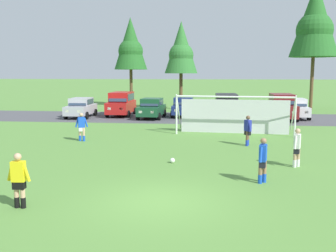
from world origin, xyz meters
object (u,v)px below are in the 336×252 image
at_px(parked_car_slot_center_right, 226,106).
at_px(soccer_ball, 172,160).
at_px(player_defender_far, 297,148).
at_px(parked_car_slot_right, 282,107).
at_px(soccer_goal, 234,114).
at_px(referee, 19,181).
at_px(parked_car_slot_far_left, 81,107).
at_px(parked_car_slot_center, 183,107).
at_px(player_striker_near, 82,127).
at_px(parked_car_slot_center_left, 152,108).
at_px(player_midfield_center, 263,160).
at_px(parked_car_slot_far_right, 295,108).
at_px(player_winger_left, 248,131).
at_px(parked_car_slot_left, 121,104).

bearing_deg(parked_car_slot_center_right, soccer_ball, -100.52).
relative_size(player_defender_far, parked_car_slot_right, 0.36).
xyz_separation_m(soccer_goal, parked_car_slot_center_right, (-0.22, 7.42, -0.18)).
bearing_deg(parked_car_slot_center_right, referee, -107.31).
height_order(parked_car_slot_far_left, parked_car_slot_right, parked_car_slot_right).
relative_size(parked_car_slot_center, parked_car_slot_center_right, 0.91).
xyz_separation_m(player_striker_near, parked_car_slot_center_left, (2.32, 11.48, 0.05)).
height_order(soccer_ball, player_midfield_center, player_midfield_center).
height_order(soccer_ball, player_striker_near, player_striker_near).
distance_m(player_striker_near, parked_car_slot_center_right, 14.13).
bearing_deg(parked_car_slot_far_right, parked_car_slot_right, -139.25).
relative_size(player_midfield_center, player_defender_far, 1.00).
bearing_deg(referee, player_winger_left, 54.30).
distance_m(parked_car_slot_center, parked_car_slot_far_right, 9.71).
xyz_separation_m(player_striker_near, parked_car_slot_left, (-0.74, 13.03, 0.29)).
bearing_deg(soccer_ball, player_striker_near, 140.26).
height_order(soccer_ball, parked_car_slot_left, parked_car_slot_left).
height_order(referee, player_midfield_center, same).
bearing_deg(player_midfield_center, parked_car_slot_center_right, 91.72).
relative_size(soccer_ball, player_striker_near, 0.13).
distance_m(player_striker_near, parked_car_slot_far_left, 12.06).
xyz_separation_m(player_striker_near, player_defender_far, (11.00, -4.91, 0.00)).
height_order(parked_car_slot_right, parked_car_slot_far_right, parked_car_slot_right).
distance_m(parked_car_slot_far_left, parked_car_slot_right, 17.34).
relative_size(parked_car_slot_center, parked_car_slot_right, 0.91).
bearing_deg(player_defender_far, player_striker_near, 155.92).
relative_size(referee, parked_car_slot_far_right, 0.39).
xyz_separation_m(player_defender_far, parked_car_slot_right, (2.35, 16.51, 0.29)).
height_order(player_midfield_center, parked_car_slot_center, parked_car_slot_center).
bearing_deg(parked_car_slot_center, player_winger_left, -71.76).
relative_size(player_defender_far, parked_car_slot_center_left, 0.38).
xyz_separation_m(player_winger_left, parked_car_slot_right, (3.95, 11.93, 0.29)).
bearing_deg(parked_car_slot_center_left, parked_car_slot_right, 0.63).
bearing_deg(parked_car_slot_right, soccer_ball, -114.89).
bearing_deg(player_striker_near, player_defender_far, -24.08).
distance_m(referee, parked_car_slot_center, 24.15).
height_order(parked_car_slot_center, parked_car_slot_far_right, same).
bearing_deg(player_defender_far, parked_car_slot_far_left, 132.61).
bearing_deg(player_winger_left, parked_car_slot_center_right, 93.49).
xyz_separation_m(parked_car_slot_center, parked_car_slot_center_right, (3.73, -1.99, 0.24)).
bearing_deg(player_midfield_center, parked_car_slot_far_left, 125.15).
relative_size(player_defender_far, parked_car_slot_left, 0.36).
bearing_deg(parked_car_slot_center_left, soccer_ball, -78.08).
xyz_separation_m(parked_car_slot_far_left, parked_car_slot_center, (8.96, 1.74, 0.00)).
bearing_deg(parked_car_slot_left, player_striker_near, -86.77).
distance_m(referee, parked_car_slot_center_left, 22.31).
xyz_separation_m(parked_car_slot_far_left, parked_car_slot_center_left, (6.31, 0.10, 0.00)).
bearing_deg(player_striker_near, parked_car_slot_far_right, 40.97).
bearing_deg(referee, player_midfield_center, 24.60).
bearing_deg(soccer_ball, parked_car_slot_center_left, 101.92).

